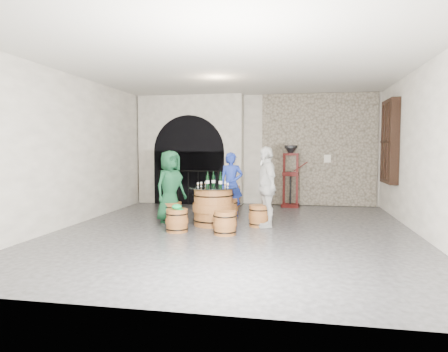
% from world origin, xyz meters
% --- Properties ---
extents(ground, '(8.00, 8.00, 0.00)m').
position_xyz_m(ground, '(0.00, 0.00, 0.00)').
color(ground, '#2A2A2C').
rests_on(ground, ground).
extents(wall_back, '(8.00, 0.00, 8.00)m').
position_xyz_m(wall_back, '(0.00, 4.00, 1.60)').
color(wall_back, silver).
rests_on(wall_back, ground).
extents(wall_front, '(8.00, 0.00, 8.00)m').
position_xyz_m(wall_front, '(0.00, -4.00, 1.60)').
color(wall_front, silver).
rests_on(wall_front, ground).
extents(wall_left, '(0.00, 8.00, 8.00)m').
position_xyz_m(wall_left, '(-3.50, 0.00, 1.60)').
color(wall_left, silver).
rests_on(wall_left, ground).
extents(wall_right, '(0.00, 8.00, 8.00)m').
position_xyz_m(wall_right, '(3.50, 0.00, 1.60)').
color(wall_right, silver).
rests_on(wall_right, ground).
extents(ceiling, '(8.00, 8.00, 0.00)m').
position_xyz_m(ceiling, '(0.00, 0.00, 3.20)').
color(ceiling, beige).
rests_on(ceiling, wall_back).
extents(stone_facing_panel, '(3.20, 0.12, 3.18)m').
position_xyz_m(stone_facing_panel, '(1.80, 3.94, 1.60)').
color(stone_facing_panel, gray).
rests_on(stone_facing_panel, ground).
extents(arched_opening, '(3.10, 0.60, 3.19)m').
position_xyz_m(arched_opening, '(-1.90, 3.74, 1.58)').
color(arched_opening, silver).
rests_on(arched_opening, ground).
extents(shuttered_window, '(0.23, 1.10, 2.00)m').
position_xyz_m(shuttered_window, '(3.38, 2.40, 1.80)').
color(shuttered_window, black).
rests_on(shuttered_window, wall_right).
extents(barrel_table, '(1.07, 1.07, 0.82)m').
position_xyz_m(barrel_table, '(-0.54, 0.52, 0.41)').
color(barrel_table, brown).
rests_on(barrel_table, ground).
extents(barrel_stool_left, '(0.46, 0.46, 0.45)m').
position_xyz_m(barrel_stool_left, '(-1.51, 0.66, 0.22)').
color(barrel_stool_left, brown).
rests_on(barrel_stool_left, ground).
extents(barrel_stool_far, '(0.46, 0.46, 0.45)m').
position_xyz_m(barrel_stool_far, '(-0.38, 1.48, 0.22)').
color(barrel_stool_far, brown).
rests_on(barrel_stool_far, ground).
extents(barrel_stool_right, '(0.46, 0.46, 0.45)m').
position_xyz_m(barrel_stool_right, '(0.44, 0.55, 0.22)').
color(barrel_stool_right, brown).
rests_on(barrel_stool_right, ground).
extents(barrel_stool_near_right, '(0.46, 0.46, 0.45)m').
position_xyz_m(barrel_stool_near_right, '(-0.12, -0.37, 0.22)').
color(barrel_stool_near_right, brown).
rests_on(barrel_stool_near_right, ground).
extents(barrel_stool_near_left, '(0.46, 0.46, 0.45)m').
position_xyz_m(barrel_stool_near_left, '(-1.10, -0.28, 0.22)').
color(barrel_stool_near_left, brown).
rests_on(barrel_stool_near_left, ground).
extents(green_cap, '(0.24, 0.20, 0.11)m').
position_xyz_m(green_cap, '(-1.10, -0.28, 0.49)').
color(green_cap, '#0D9040').
rests_on(green_cap, barrel_stool_near_left).
extents(person_green, '(0.83, 0.93, 1.59)m').
position_xyz_m(person_green, '(-1.54, 0.67, 0.80)').
color(person_green, '#134527').
rests_on(person_green, ground).
extents(person_blue, '(0.59, 0.42, 1.55)m').
position_xyz_m(person_blue, '(-0.34, 1.68, 0.77)').
color(person_blue, '#1C329C').
rests_on(person_blue, ground).
extents(person_white, '(0.73, 1.07, 1.68)m').
position_xyz_m(person_white, '(0.58, 0.56, 0.84)').
color(person_white, beige).
rests_on(person_white, ground).
extents(wine_bottle_left, '(0.08, 0.08, 0.32)m').
position_xyz_m(wine_bottle_left, '(-0.67, 0.55, 0.95)').
color(wine_bottle_left, black).
rests_on(wine_bottle_left, barrel_table).
extents(wine_bottle_center, '(0.08, 0.08, 0.32)m').
position_xyz_m(wine_bottle_center, '(-0.38, 0.50, 0.95)').
color(wine_bottle_center, black).
rests_on(wine_bottle_center, barrel_table).
extents(wine_bottle_right, '(0.08, 0.08, 0.32)m').
position_xyz_m(wine_bottle_right, '(-0.57, 0.71, 0.95)').
color(wine_bottle_right, black).
rests_on(wine_bottle_right, barrel_table).
extents(tasting_glass_a, '(0.05, 0.05, 0.10)m').
position_xyz_m(tasting_glass_a, '(-0.85, 0.42, 0.87)').
color(tasting_glass_a, '#C67B26').
rests_on(tasting_glass_a, barrel_table).
extents(tasting_glass_b, '(0.05, 0.05, 0.10)m').
position_xyz_m(tasting_glass_b, '(-0.29, 0.54, 0.87)').
color(tasting_glass_b, '#C67B26').
rests_on(tasting_glass_b, barrel_table).
extents(tasting_glass_c, '(0.05, 0.05, 0.10)m').
position_xyz_m(tasting_glass_c, '(-0.74, 0.66, 0.87)').
color(tasting_glass_c, '#C67B26').
rests_on(tasting_glass_c, barrel_table).
extents(tasting_glass_d, '(0.05, 0.05, 0.10)m').
position_xyz_m(tasting_glass_d, '(-0.33, 0.77, 0.87)').
color(tasting_glass_d, '#C67B26').
rests_on(tasting_glass_d, barrel_table).
extents(tasting_glass_e, '(0.05, 0.05, 0.10)m').
position_xyz_m(tasting_glass_e, '(-0.21, 0.42, 0.87)').
color(tasting_glass_e, '#C67B26').
rests_on(tasting_glass_e, barrel_table).
extents(tasting_glass_f, '(0.05, 0.05, 0.10)m').
position_xyz_m(tasting_glass_f, '(-0.81, 0.56, 0.87)').
color(tasting_glass_f, '#C67B26').
rests_on(tasting_glass_f, barrel_table).
extents(side_barrel, '(0.44, 0.44, 0.58)m').
position_xyz_m(side_barrel, '(-0.56, 3.32, 0.29)').
color(side_barrel, brown).
rests_on(side_barrel, ground).
extents(corking_press, '(0.72, 0.43, 1.72)m').
position_xyz_m(corking_press, '(1.04, 3.47, 1.00)').
color(corking_press, '#48100C').
rests_on(corking_press, ground).
extents(control_box, '(0.18, 0.10, 0.22)m').
position_xyz_m(control_box, '(2.05, 3.86, 1.35)').
color(control_box, silver).
rests_on(control_box, wall_back).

